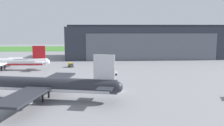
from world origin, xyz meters
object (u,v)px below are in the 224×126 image
Objects in this scene: maintenance_hangar at (146,42)px; pushback_tractor at (71,65)px; ops_van at (112,73)px; airliner_near_left at (40,85)px.

maintenance_hangar is 62.43m from pushback_tractor.
maintenance_hangar is at bearing 41.12° from pushback_tractor.
ops_van is 30.30m from pushback_tractor.
maintenance_hangar is 22.52× the size of ops_van.
pushback_tractor reaches higher than ops_van.
airliner_near_left is at bearing -116.63° from maintenance_hangar.
pushback_tractor is (-46.53, -40.61, -9.14)m from maintenance_hangar.
maintenance_hangar is at bearing 67.13° from ops_van.
airliner_near_left reaches higher than ops_van.
pushback_tractor is at bearing 87.78° from airliner_near_left.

